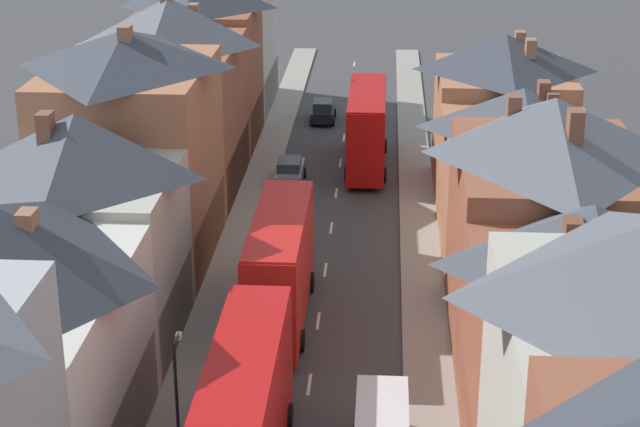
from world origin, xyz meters
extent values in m
cube|color=gray|center=(-5.10, 38.00, 0.07)|extent=(2.20, 104.00, 0.14)
cube|color=gray|center=(5.10, 38.00, 0.07)|extent=(2.20, 104.00, 0.14)
cube|color=silver|center=(0.00, 24.00, 0.01)|extent=(0.14, 1.80, 0.01)
cube|color=silver|center=(0.00, 30.00, 0.01)|extent=(0.14, 1.80, 0.01)
cube|color=silver|center=(0.00, 36.00, 0.01)|extent=(0.14, 1.80, 0.01)
cube|color=silver|center=(0.00, 42.00, 0.01)|extent=(0.14, 1.80, 0.01)
cube|color=silver|center=(0.00, 48.00, 0.01)|extent=(0.14, 1.80, 0.01)
cube|color=silver|center=(0.00, 54.00, 0.01)|extent=(0.14, 1.80, 0.01)
cube|color=silver|center=(0.00, 60.00, 0.01)|extent=(0.14, 1.80, 0.01)
cube|color=silver|center=(0.00, 66.00, 0.01)|extent=(0.14, 1.80, 0.01)
cube|color=silver|center=(0.00, 72.00, 0.01)|extent=(0.14, 1.80, 0.01)
cube|color=silver|center=(0.00, 78.00, 0.01)|extent=(0.14, 1.80, 0.01)
cube|color=silver|center=(0.00, 84.00, 0.01)|extent=(0.14, 1.80, 0.01)
cube|color=silver|center=(-10.20, 17.10, 3.81)|extent=(8.00, 11.86, 7.62)
cube|color=#99664C|center=(-9.06, 17.18, 9.69)|extent=(0.60, 0.90, 1.23)
cube|color=#BCB7A8|center=(-10.20, 27.24, 4.02)|extent=(8.00, 8.42, 8.04)
cube|color=maroon|center=(-6.26, 27.24, 1.60)|extent=(0.12, 7.74, 3.20)
pyramid|color=#474C56|center=(-10.20, 27.24, 9.46)|extent=(8.00, 8.42, 2.82)
cube|color=brown|center=(-11.31, 26.73, 10.24)|extent=(0.60, 0.90, 1.58)
cube|color=#B2704C|center=(-10.20, 36.89, 5.33)|extent=(8.00, 10.89, 10.66)
cube|color=maroon|center=(-6.26, 36.89, 1.60)|extent=(0.12, 10.02, 3.20)
pyramid|color=#383D47|center=(-10.20, 36.89, 11.59)|extent=(8.00, 10.89, 1.86)
cube|color=#99664C|center=(-9.97, 36.08, 12.23)|extent=(0.60, 0.90, 1.29)
cube|color=brown|center=(-10.20, 48.11, 4.68)|extent=(8.00, 11.53, 9.36)
cube|color=navy|center=(-6.26, 48.11, 1.60)|extent=(0.12, 10.61, 3.20)
pyramid|color=#565B66|center=(-10.20, 48.11, 10.81)|extent=(8.00, 11.53, 2.90)
cube|color=#99664C|center=(-10.34, 48.22, 11.49)|extent=(0.60, 0.90, 1.35)
cube|color=#99664C|center=(-8.82, 48.86, 11.28)|extent=(0.60, 0.90, 0.94)
cube|color=#935138|center=(-10.20, 58.22, 4.93)|extent=(8.00, 8.69, 9.86)
cube|color=#1E5133|center=(-6.26, 58.22, 1.60)|extent=(0.12, 8.00, 3.20)
cube|color=beige|center=(-10.20, 68.25, 5.14)|extent=(8.00, 11.36, 10.27)
cube|color=#1E5133|center=(-6.26, 68.25, 1.60)|extent=(0.12, 10.45, 3.20)
cube|color=#935138|center=(10.20, 18.80, 3.99)|extent=(8.00, 8.19, 7.99)
cube|color=maroon|center=(6.26, 18.80, 1.60)|extent=(0.12, 7.54, 3.20)
pyramid|color=#474C56|center=(10.20, 18.80, 9.18)|extent=(8.00, 8.19, 2.38)
cube|color=brown|center=(9.34, 17.95, 9.66)|extent=(0.60, 0.90, 0.96)
cube|color=#935138|center=(10.20, 28.58, 4.52)|extent=(8.00, 11.37, 9.04)
cube|color=navy|center=(6.26, 28.58, 1.60)|extent=(0.12, 10.46, 3.20)
pyramid|color=#565B66|center=(10.20, 28.58, 10.29)|extent=(8.00, 11.37, 2.50)
cube|color=brown|center=(8.60, 29.99, 10.77)|extent=(0.60, 0.90, 0.96)
cube|color=brown|center=(10.60, 26.00, 11.01)|extent=(0.60, 0.90, 1.44)
cube|color=#B2704C|center=(10.20, 39.08, 3.56)|extent=(8.00, 9.63, 7.11)
cube|color=navy|center=(6.26, 39.08, 1.60)|extent=(0.12, 8.86, 3.20)
pyramid|color=#474C56|center=(10.20, 39.08, 8.20)|extent=(8.00, 9.63, 2.18)
cube|color=brown|center=(11.22, 39.08, 8.93)|extent=(0.60, 0.90, 1.46)
cube|color=brown|center=(11.61, 38.52, 8.71)|extent=(0.60, 0.90, 1.01)
cube|color=#B2704C|center=(10.20, 48.49, 3.99)|extent=(8.00, 9.17, 7.98)
cube|color=maroon|center=(6.26, 48.49, 1.60)|extent=(0.12, 8.44, 3.20)
pyramid|color=#383D47|center=(10.20, 48.49, 9.08)|extent=(8.00, 9.17, 2.19)
cube|color=#99664C|center=(11.48, 47.13, 9.64)|extent=(0.60, 0.90, 1.12)
cube|color=#99664C|center=(11.04, 48.88, 9.69)|extent=(0.60, 0.90, 1.23)
cube|color=red|center=(-1.80, 17.29, 4.05)|extent=(2.44, 10.58, 2.30)
cube|color=red|center=(-1.80, 17.29, 5.25)|extent=(2.39, 10.37, 0.10)
cube|color=#28333D|center=(-1.80, 22.64, 1.85)|extent=(2.20, 0.10, 1.20)
cube|color=#28333D|center=(-1.80, 22.64, 4.15)|extent=(2.20, 0.10, 1.10)
cube|color=#28333D|center=(-2.99, 17.29, 4.15)|extent=(0.06, 9.18, 0.90)
cube|color=yellow|center=(-1.80, 22.64, 4.95)|extent=(1.34, 0.08, 0.32)
cylinder|color=black|center=(-3.02, 20.64, 0.50)|extent=(0.30, 1.00, 1.00)
cylinder|color=black|center=(-0.58, 20.64, 0.50)|extent=(0.30, 1.00, 1.00)
cube|color=#B70F0F|center=(1.80, 53.24, 1.65)|extent=(2.44, 10.80, 2.50)
cube|color=#B70F0F|center=(1.80, 53.24, 4.05)|extent=(2.44, 10.58, 2.30)
cube|color=#B70F0F|center=(1.80, 53.24, 5.25)|extent=(2.39, 10.37, 0.10)
cube|color=#28333D|center=(1.80, 58.59, 1.85)|extent=(2.20, 0.10, 1.20)
cube|color=#28333D|center=(1.80, 58.59, 4.15)|extent=(2.20, 0.10, 1.10)
cube|color=#28333D|center=(0.61, 53.24, 1.90)|extent=(0.06, 9.18, 0.90)
cube|color=#28333D|center=(0.61, 53.24, 4.15)|extent=(0.06, 9.18, 0.90)
cube|color=yellow|center=(1.80, 58.59, 4.95)|extent=(1.34, 0.08, 0.32)
cylinder|color=black|center=(0.58, 56.59, 0.50)|extent=(0.30, 1.00, 1.00)
cylinder|color=black|center=(3.02, 56.59, 0.50)|extent=(0.30, 1.00, 1.00)
cylinder|color=black|center=(0.58, 50.27, 0.50)|extent=(0.30, 1.00, 1.00)
cylinder|color=black|center=(3.02, 50.27, 0.50)|extent=(0.30, 1.00, 1.00)
cube|color=red|center=(-1.80, 29.97, 1.65)|extent=(2.44, 10.80, 2.50)
cube|color=red|center=(-1.80, 29.97, 4.05)|extent=(2.44, 10.58, 2.30)
cube|color=red|center=(-1.80, 29.97, 5.25)|extent=(2.39, 10.37, 0.10)
cube|color=#28333D|center=(-1.80, 35.32, 1.85)|extent=(2.20, 0.10, 1.20)
cube|color=#28333D|center=(-1.80, 35.32, 4.15)|extent=(2.20, 0.10, 1.10)
cube|color=#28333D|center=(-2.99, 29.97, 1.90)|extent=(0.06, 9.18, 0.90)
cube|color=#28333D|center=(-2.99, 29.97, 4.15)|extent=(0.06, 9.18, 0.90)
cube|color=yellow|center=(-1.80, 35.32, 4.95)|extent=(1.34, 0.08, 0.32)
cylinder|color=black|center=(-3.02, 33.32, 0.50)|extent=(0.30, 1.00, 1.00)
cylinder|color=black|center=(-0.58, 33.32, 0.50)|extent=(0.30, 1.00, 1.00)
cylinder|color=black|center=(-3.02, 27.00, 0.50)|extent=(0.30, 1.00, 1.00)
cylinder|color=black|center=(-0.58, 27.00, 0.50)|extent=(0.30, 1.00, 1.00)
cube|color=gray|center=(-3.10, 49.66, 0.70)|extent=(1.70, 4.30, 0.78)
cube|color=#28333D|center=(-3.10, 49.44, 1.39)|extent=(1.46, 2.15, 0.60)
cylinder|color=black|center=(-3.95, 50.99, 0.31)|extent=(0.20, 0.62, 0.62)
cylinder|color=black|center=(-2.25, 50.99, 0.31)|extent=(0.20, 0.62, 0.62)
cylinder|color=black|center=(-3.95, 48.32, 0.31)|extent=(0.20, 0.62, 0.62)
cylinder|color=black|center=(-2.25, 48.32, 0.31)|extent=(0.20, 0.62, 0.62)
cube|color=silver|center=(1.80, 64.31, 0.70)|extent=(1.70, 4.11, 0.78)
cube|color=#28333D|center=(1.80, 64.11, 1.39)|extent=(1.46, 2.05, 0.60)
cylinder|color=black|center=(0.95, 65.59, 0.31)|extent=(0.20, 0.62, 0.62)
cylinder|color=black|center=(2.65, 65.59, 0.31)|extent=(0.20, 0.62, 0.62)
cylinder|color=black|center=(0.95, 63.04, 0.31)|extent=(0.20, 0.62, 0.62)
cylinder|color=black|center=(2.65, 63.04, 0.31)|extent=(0.20, 0.62, 0.62)
cube|color=navy|center=(-3.10, 28.75, 0.64)|extent=(1.70, 4.17, 0.66)
cube|color=#28333D|center=(-3.10, 28.54, 1.27)|extent=(1.46, 2.09, 0.60)
cylinder|color=black|center=(-3.95, 30.04, 0.31)|extent=(0.20, 0.62, 0.62)
cylinder|color=black|center=(-2.25, 30.04, 0.31)|extent=(0.20, 0.62, 0.62)
cylinder|color=black|center=(-3.95, 27.45, 0.31)|extent=(0.20, 0.62, 0.62)
cylinder|color=black|center=(-2.25, 27.45, 0.31)|extent=(0.20, 0.62, 0.62)
cube|color=black|center=(-1.80, 64.37, 0.70)|extent=(1.70, 4.11, 0.77)
cube|color=#28333D|center=(-1.80, 64.16, 1.38)|extent=(1.46, 2.06, 0.60)
cylinder|color=black|center=(-2.65, 65.64, 0.31)|extent=(0.20, 0.62, 0.62)
cylinder|color=black|center=(-0.95, 65.64, 0.31)|extent=(0.20, 0.62, 0.62)
cylinder|color=black|center=(-2.65, 63.09, 0.31)|extent=(0.20, 0.62, 0.62)
cylinder|color=black|center=(-0.95, 63.09, 0.31)|extent=(0.20, 0.62, 0.62)
cube|color=#28333D|center=(3.10, 20.66, 1.66)|extent=(1.76, 0.10, 0.90)
cylinder|color=black|center=(-4.25, 17.07, 2.75)|extent=(0.12, 0.12, 5.50)
cylinder|color=black|center=(-4.25, 17.52, 5.40)|extent=(0.08, 0.90, 0.08)
cube|color=beige|center=(-4.25, 17.97, 5.32)|extent=(0.20, 0.32, 0.20)
camera|label=1|loc=(2.92, -15.77, 23.16)|focal=60.00mm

